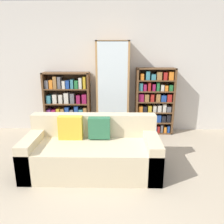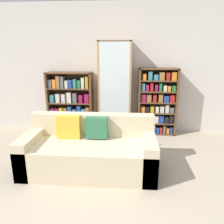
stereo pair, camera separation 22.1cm
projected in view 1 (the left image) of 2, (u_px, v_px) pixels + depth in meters
The scene contains 7 objects.
ground_plane at pixel (101, 199), 2.66m from camera, with size 16.00×16.00×0.00m, color tan.
wall_back at pixel (108, 69), 4.70m from camera, with size 6.57×0.06×2.70m.
couch at pixel (92, 152), 3.26m from camera, with size 1.93×0.86×0.80m.
bookshelf_left at pixel (68, 105), 4.72m from camera, with size 0.97×0.32×1.31m.
display_cabinet at pixel (113, 89), 4.59m from camera, with size 0.68×0.36×1.94m.
bookshelf_right at pixel (154, 102), 4.67m from camera, with size 0.80×0.32×1.40m.
wine_bottle at pixel (144, 140), 4.03m from camera, with size 0.07×0.07×0.35m.
Camera 1 is at (0.18, -2.27, 1.75)m, focal length 35.00 mm.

